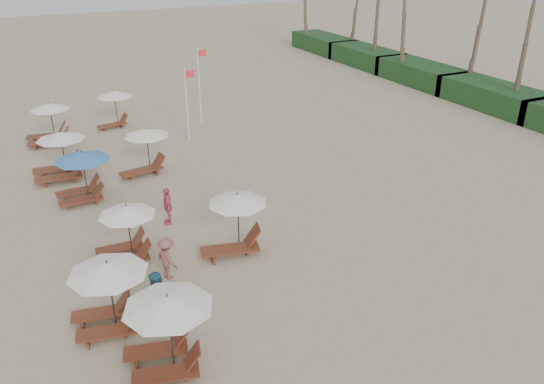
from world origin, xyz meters
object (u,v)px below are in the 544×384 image
lounger_station_4 (80,175)px  lounger_station_5 (58,158)px  lounger_station_2 (105,292)px  beachgoer_mid_b (167,258)px  lounger_station_3 (124,232)px  beachgoer_far_a (168,206)px  flag_pole_near (187,101)px  lounger_station_1 (164,329)px  beachgoer_mid_a (156,300)px  inland_station_2 (113,104)px  inland_station_1 (144,149)px  inland_station_0 (234,222)px  lounger_station_6 (47,126)px

lounger_station_4 → lounger_station_5: 3.10m
lounger_station_2 → beachgoer_mid_b: size_ratio=1.62×
lounger_station_3 → beachgoer_far_a: bearing=41.8°
beachgoer_mid_b → flag_pole_near: size_ratio=0.37×
lounger_station_1 → flag_pole_near: flag_pole_near is taller
lounger_station_1 → beachgoer_mid_a: bearing=81.9°
inland_station_2 → beachgoer_far_a: size_ratio=1.59×
lounger_station_2 → inland_station_1: 11.81m
inland_station_0 → inland_station_1: (-1.12, 8.81, 0.03)m
lounger_station_2 → lounger_station_4: size_ratio=0.96×
beachgoer_mid_a → beachgoer_mid_b: beachgoer_mid_a is taller
lounger_station_1 → flag_pole_near: (6.36, 17.17, 1.06)m
beachgoer_mid_a → beachgoer_far_a: (2.13, 6.16, -0.13)m
lounger_station_4 → beachgoer_far_a: (2.81, -3.84, -0.42)m
lounger_station_1 → lounger_station_2: (-1.09, 2.40, -0.03)m
beachgoer_mid_b → lounger_station_3: bearing=7.9°
lounger_station_2 → lounger_station_5: size_ratio=0.90×
lounger_station_1 → inland_station_2: (3.02, 21.57, 0.17)m
lounger_station_6 → beachgoer_mid_b: (2.24, -16.10, -0.26)m
lounger_station_3 → lounger_station_4: bearing=96.5°
lounger_station_3 → lounger_station_5: (-1.27, 8.81, -0.03)m
lounger_station_1 → inland_station_2: lounger_station_1 is taller
lounger_station_3 → lounger_station_6: size_ratio=0.85×
lounger_station_1 → lounger_station_6: size_ratio=0.95×
inland_station_2 → beachgoer_far_a: 13.64m
lounger_station_1 → beachgoer_mid_b: 4.37m
lounger_station_4 → inland_station_0: 8.34m
beachgoer_mid_b → lounger_station_4: bearing=-8.3°
lounger_station_1 → inland_station_1: lounger_station_1 is taller
inland_station_0 → beachgoer_far_a: bearing=116.1°
lounger_station_6 → inland_station_0: (4.97, -15.53, 0.24)m
lounger_station_5 → inland_station_1: size_ratio=0.99×
lounger_station_5 → flag_pole_near: bearing=17.5°
lounger_station_3 → beachgoer_mid_b: size_ratio=1.50×
beachgoer_mid_a → beachgoer_mid_b: 2.55m
lounger_station_3 → lounger_station_6: (-1.22, 14.22, -0.06)m
lounger_station_1 → inland_station_0: 6.17m
lounger_station_4 → beachgoer_mid_a: lounger_station_4 is taller
lounger_station_1 → flag_pole_near: bearing=69.7°
lounger_station_4 → inland_station_1: 3.71m
lounger_station_3 → lounger_station_2: bearing=-110.0°
lounger_station_6 → beachgoer_mid_a: (1.25, -18.44, -0.11)m
lounger_station_2 → lounger_station_3: 3.87m
inland_station_2 → inland_station_1: bearing=-91.1°
lounger_station_3 → beachgoer_mid_b: lounger_station_3 is taller
lounger_station_5 → inland_station_0: 11.30m
lounger_station_4 → lounger_station_3: bearing=-83.5°
lounger_station_1 → inland_station_1: 13.83m
lounger_station_1 → lounger_station_4: size_ratio=0.99×
inland_station_1 → inland_station_2: (0.15, 8.05, 0.17)m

